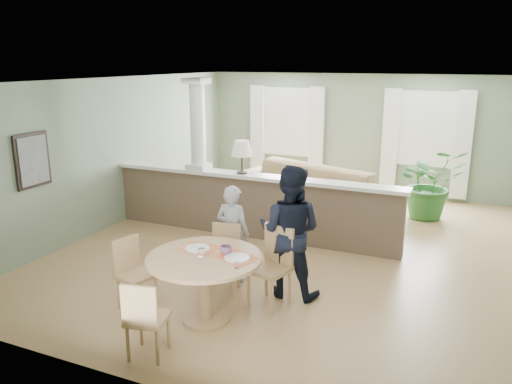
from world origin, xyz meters
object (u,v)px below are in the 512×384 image
at_px(chair_near, 145,317).
at_px(chair_side, 132,270).
at_px(sofa, 301,192).
at_px(child_person, 233,233).
at_px(houseplant, 430,183).
at_px(dining_table, 206,270).
at_px(chair_far_boy, 224,255).
at_px(man_person, 290,231).
at_px(chair_far_man, 273,262).

height_order(chair_near, chair_side, chair_side).
relative_size(sofa, child_person, 2.40).
bearing_deg(houseplant, dining_table, -111.16).
relative_size(dining_table, chair_far_boy, 1.49).
xyz_separation_m(dining_table, chair_side, (-1.01, -0.05, -0.16)).
xyz_separation_m(chair_side, child_person, (0.80, 1.20, 0.20)).
bearing_deg(child_person, chair_near, 93.21).
height_order(dining_table, child_person, child_person).
bearing_deg(houseplant, man_person, -108.09).
distance_m(houseplant, chair_far_man, 4.74).
distance_m(chair_far_man, chair_side, 1.75).
bearing_deg(chair_near, sofa, -101.37).
xyz_separation_m(chair_far_man, man_person, (0.10, 0.33, 0.32)).
bearing_deg(sofa, child_person, -69.61).
distance_m(chair_far_man, chair_near, 1.82).
bearing_deg(man_person, chair_near, 64.39).
bearing_deg(chair_near, chair_side, -59.84).
xyz_separation_m(chair_far_boy, child_person, (-0.04, 0.34, 0.19)).
bearing_deg(houseplant, sofa, -159.69).
bearing_deg(chair_near, houseplant, -122.22).
bearing_deg(man_person, dining_table, 55.18).
bearing_deg(child_person, sofa, -86.08).
distance_m(chair_far_man, man_person, 0.47).
height_order(sofa, man_person, man_person).
bearing_deg(chair_side, chair_far_man, -47.18).
height_order(sofa, child_person, child_person).
bearing_deg(houseplant, chair_far_boy, -116.45).
bearing_deg(child_person, man_person, 175.42).
xyz_separation_m(chair_near, man_person, (0.84, 1.99, 0.39)).
distance_m(chair_far_boy, chair_near, 1.76).
bearing_deg(chair_side, chair_near, -120.57).
height_order(sofa, chair_side, sofa).
height_order(dining_table, chair_side, dining_table).
bearing_deg(sofa, houseplant, 39.25).
xyz_separation_m(chair_side, man_person, (1.66, 1.10, 0.38)).
xyz_separation_m(chair_near, chair_side, (-0.82, 0.89, 0.01)).
relative_size(dining_table, man_person, 0.77).
height_order(houseplant, chair_near, houseplant).
distance_m(sofa, chair_far_boy, 3.56).
distance_m(sofa, houseplant, 2.48).
height_order(child_person, man_person, man_person).
height_order(houseplant, chair_side, houseplant).
distance_m(houseplant, chair_near, 6.56).
distance_m(sofa, child_person, 3.22).
height_order(chair_far_boy, child_person, child_person).
bearing_deg(child_person, chair_far_boy, 99.00).
bearing_deg(dining_table, chair_near, -101.11).
height_order(chair_far_boy, man_person, man_person).
xyz_separation_m(houseplant, chair_near, (-2.21, -6.17, -0.21)).
xyz_separation_m(sofa, chair_near, (0.11, -5.31, -0.00)).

